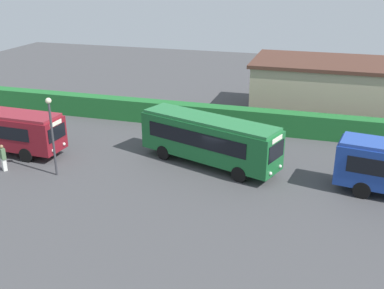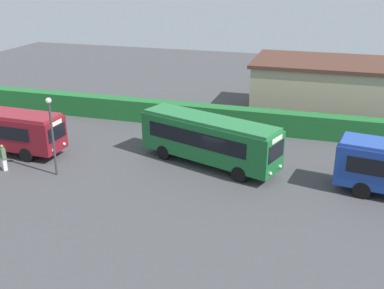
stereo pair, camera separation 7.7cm
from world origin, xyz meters
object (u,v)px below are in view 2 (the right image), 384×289
(bus_green, at_px, (209,138))
(person_left, at_px, (3,157))
(person_center, at_px, (236,141))
(lamppost, at_px, (52,127))

(bus_green, relative_size, person_left, 5.56)
(bus_green, distance_m, person_center, 2.77)
(lamppost, bearing_deg, person_left, -173.98)
(bus_green, distance_m, lamppost, 9.94)
(person_left, relative_size, person_center, 0.96)
(person_left, distance_m, person_center, 15.46)
(person_center, bearing_deg, bus_green, -99.72)
(person_center, distance_m, lamppost, 12.35)
(person_left, distance_m, lamppost, 4.27)
(person_left, bearing_deg, person_center, -29.87)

